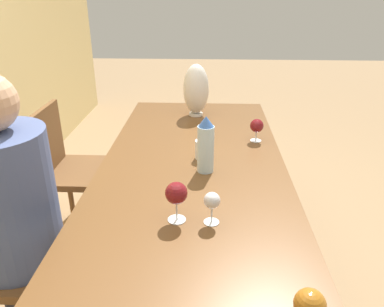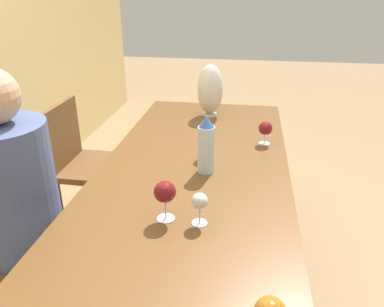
{
  "view_description": "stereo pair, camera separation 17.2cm",
  "coord_description": "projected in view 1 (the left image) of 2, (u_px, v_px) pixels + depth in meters",
  "views": [
    {
      "loc": [
        -1.53,
        -0.07,
        1.55
      ],
      "look_at": [
        0.04,
        0.0,
        0.84
      ],
      "focal_mm": 35.0,
      "sensor_mm": 36.0,
      "label": 1
    },
    {
      "loc": [
        -1.51,
        -0.24,
        1.55
      ],
      "look_at": [
        0.04,
        0.0,
        0.84
      ],
      "focal_mm": 35.0,
      "sensor_mm": 36.0,
      "label": 2
    }
  ],
  "objects": [
    {
      "name": "ground_plane",
      "position": [
        192.0,
        296.0,
        2.04
      ],
      "size": [
        14.0,
        14.0,
        0.0
      ],
      "primitive_type": "plane",
      "color": "#937551"
    },
    {
      "name": "dining_table",
      "position": [
        192.0,
        190.0,
        1.76
      ],
      "size": [
        2.34,
        0.91,
        0.74
      ],
      "color": "brown",
      "rests_on": "ground_plane"
    },
    {
      "name": "wine_glass_4",
      "position": [
        212.0,
        201.0,
        1.36
      ],
      "size": [
        0.06,
        0.06,
        0.13
      ],
      "color": "silver",
      "rests_on": "dining_table"
    },
    {
      "name": "water_bottle",
      "position": [
        206.0,
        145.0,
        1.73
      ],
      "size": [
        0.08,
        0.08,
        0.27
      ],
      "color": "silver",
      "rests_on": "dining_table"
    },
    {
      "name": "vase",
      "position": [
        196.0,
        89.0,
        2.47
      ],
      "size": [
        0.17,
        0.17,
        0.34
      ],
      "color": "silver",
      "rests_on": "dining_table"
    },
    {
      "name": "person_near",
      "position": [
        16.0,
        217.0,
        1.53
      ],
      "size": [
        0.37,
        0.37,
        1.28
      ],
      "color": "#2D2D38",
      "rests_on": "ground_plane"
    },
    {
      "name": "chair_far",
      "position": [
        73.0,
        167.0,
        2.39
      ],
      "size": [
        0.44,
        0.44,
        0.87
      ],
      "color": "brown",
      "rests_on": "ground_plane"
    },
    {
      "name": "wine_glass_3",
      "position": [
        310.0,
        306.0,
        0.9
      ],
      "size": [
        0.08,
        0.08,
        0.15
      ],
      "color": "silver",
      "rests_on": "dining_table"
    },
    {
      "name": "chair_near",
      "position": [
        7.0,
        255.0,
        1.62
      ],
      "size": [
        0.44,
        0.44,
        0.87
      ],
      "color": "brown",
      "rests_on": "ground_plane"
    },
    {
      "name": "wine_glass_0",
      "position": [
        257.0,
        126.0,
        2.09
      ],
      "size": [
        0.08,
        0.08,
        0.13
      ],
      "color": "silver",
      "rests_on": "dining_table"
    },
    {
      "name": "water_tumbler",
      "position": [
        202.0,
        149.0,
        1.89
      ],
      "size": [
        0.08,
        0.08,
        0.1
      ],
      "color": "silver",
      "rests_on": "dining_table"
    },
    {
      "name": "wine_glass_1",
      "position": [
        176.0,
        194.0,
        1.37
      ],
      "size": [
        0.08,
        0.08,
        0.16
      ],
      "color": "silver",
      "rests_on": "dining_table"
    }
  ]
}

